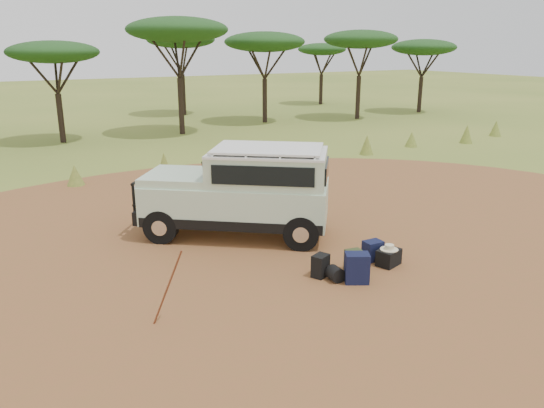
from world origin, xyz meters
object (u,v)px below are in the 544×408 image
backpack_olive (353,260)px  safari_vehicle (242,193)px  walking_staff (168,288)px  hard_case (389,257)px  backpack_navy (357,268)px  duffel_navy (373,251)px  backpack_black (320,266)px

backpack_olive → safari_vehicle: bearing=117.8°
walking_staff → hard_case: 4.97m
safari_vehicle → hard_case: safari_vehicle is taller
backpack_navy → backpack_olive: bearing=87.1°
safari_vehicle → duffel_navy: bearing=-20.9°
walking_staff → backpack_olive: size_ratio=3.04×
backpack_navy → hard_case: size_ratio=1.21×
backpack_navy → backpack_black: bearing=157.5°
backpack_navy → hard_case: (1.14, 0.34, -0.13)m
safari_vehicle → backpack_black: bearing=-47.4°
backpack_olive → hard_case: bearing=-1.0°
safari_vehicle → backpack_navy: bearing=-40.9°
duffel_navy → hard_case: size_ratio=0.88×
duffel_navy → walking_staff: bearing=-173.6°
safari_vehicle → walking_staff: (-3.06, -3.31, -0.42)m
walking_staff → backpack_olive: (4.10, 0.20, -0.43)m
safari_vehicle → hard_case: 3.87m
backpack_black → duffel_navy: 1.50m
backpack_olive → duffel_navy: 0.76m
duffel_navy → backpack_olive: bearing=-160.4°
safari_vehicle → backpack_navy: (0.74, -3.60, -0.78)m
walking_staff → backpack_olive: walking_staff is taller
safari_vehicle → backpack_navy: 3.75m
duffel_navy → backpack_navy: bearing=-143.2°
walking_staff → backpack_olive: 4.13m
walking_staff → hard_case: size_ratio=2.77×
walking_staff → backpack_navy: bearing=-73.0°
hard_case → duffel_navy: bearing=89.4°
backpack_black → hard_case: (1.61, -0.24, -0.06)m
backpack_navy → duffel_navy: backpack_navy is taller
backpack_olive → duffel_navy: (0.72, 0.24, -0.01)m
safari_vehicle → backpack_black: (0.27, -3.01, -0.85)m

